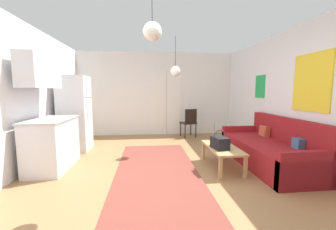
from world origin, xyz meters
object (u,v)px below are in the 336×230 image
at_px(refrigerator, 75,113).
at_px(accent_chair, 189,121).
at_px(couch, 271,150).
at_px(coffee_table, 222,149).
at_px(pendant_lamp_near, 152,31).
at_px(pendant_lamp_far, 175,71).
at_px(bamboo_vase, 214,140).
at_px(handbag, 220,143).

distance_m(refrigerator, accent_chair, 3.18).
height_order(couch, accent_chair, couch).
bearing_deg(coffee_table, pendant_lamp_near, -144.14).
bearing_deg(pendant_lamp_far, pendant_lamp_near, -105.65).
xyz_separation_m(couch, coffee_table, (-0.99, -0.07, 0.07)).
height_order(refrigerator, accent_chair, refrigerator).
distance_m(couch, accent_chair, 2.72).
distance_m(couch, bamboo_vase, 1.14).
relative_size(refrigerator, accent_chair, 2.02).
height_order(bamboo_vase, pendant_lamp_near, pendant_lamp_near).
bearing_deg(coffee_table, accent_chair, 91.77).
distance_m(coffee_table, refrigerator, 3.45).
xyz_separation_m(couch, handbag, (-1.08, -0.19, 0.23)).
xyz_separation_m(coffee_table, bamboo_vase, (-0.12, 0.11, 0.15)).
bearing_deg(coffee_table, handbag, -128.94).
height_order(coffee_table, accent_chair, accent_chair).
relative_size(coffee_table, handbag, 2.91).
xyz_separation_m(handbag, accent_chair, (0.01, 2.67, -0.02)).
relative_size(refrigerator, pendant_lamp_near, 2.92).
bearing_deg(accent_chair, bamboo_vase, 74.48).
bearing_deg(pendant_lamp_near, bamboo_vase, 41.71).
height_order(bamboo_vase, handbag, bamboo_vase).
height_order(couch, bamboo_vase, couch).
height_order(refrigerator, pendant_lamp_near, pendant_lamp_near).
distance_m(couch, refrigerator, 4.34).
xyz_separation_m(couch, pendant_lamp_near, (-2.28, -1.00, 1.85)).
bearing_deg(pendant_lamp_far, bamboo_vase, -60.03).
height_order(accent_chair, pendant_lamp_far, pendant_lamp_far).
bearing_deg(refrigerator, coffee_table, -26.40).
height_order(handbag, refrigerator, refrigerator).
height_order(handbag, accent_chair, accent_chair).
relative_size(bamboo_vase, accent_chair, 0.48).
bearing_deg(refrigerator, couch, -19.65).
distance_m(couch, pendant_lamp_far, 2.55).
distance_m(bamboo_vase, handbag, 0.22).
bearing_deg(pendant_lamp_near, refrigerator, 125.81).
bearing_deg(couch, pendant_lamp_far, 148.24).
relative_size(coffee_table, refrigerator, 0.60).
bearing_deg(handbag, accent_chair, 89.70).
relative_size(bamboo_vase, pendant_lamp_near, 0.69).
distance_m(couch, pendant_lamp_near, 3.10).
xyz_separation_m(coffee_table, pendant_lamp_near, (-1.29, -0.93, 1.78)).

